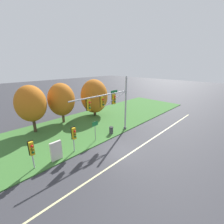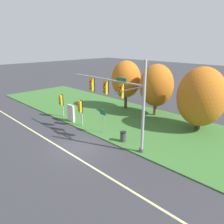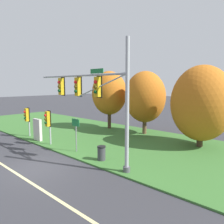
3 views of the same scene
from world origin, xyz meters
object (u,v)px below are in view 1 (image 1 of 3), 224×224
at_px(info_kiosk, 56,151).
at_px(trash_bin, 111,130).
at_px(route_sign_post, 95,128).
at_px(pedestrian_signal_near_kerb, 74,135).
at_px(tree_behind_signpost, 94,96).
at_px(tree_nearest_road, 31,104).
at_px(pedestrian_signal_further_along, 32,150).
at_px(tree_left_of_mast, 61,100).
at_px(traffic_signal_mast, 112,103).

xyz_separation_m(info_kiosk, trash_bin, (7.76, 0.26, -0.47)).
bearing_deg(route_sign_post, pedestrian_signal_near_kerb, -172.63).
distance_m(route_sign_post, tree_behind_signpost, 9.86).
height_order(route_sign_post, tree_nearest_road, tree_nearest_road).
bearing_deg(trash_bin, route_sign_post, 179.29).
xyz_separation_m(pedestrian_signal_near_kerb, info_kiosk, (-1.97, 0.11, -1.05)).
xyz_separation_m(tree_nearest_road, info_kiosk, (-0.93, -8.19, -2.99)).
distance_m(tree_behind_signpost, info_kiosk, 13.88).
relative_size(pedestrian_signal_near_kerb, pedestrian_signal_further_along, 1.03).
distance_m(route_sign_post, tree_nearest_road, 9.21).
relative_size(pedestrian_signal_further_along, info_kiosk, 1.44).
bearing_deg(trash_bin, info_kiosk, -178.11).
distance_m(info_kiosk, trash_bin, 7.78).
height_order(tree_nearest_road, tree_behind_signpost, tree_behind_signpost).
distance_m(route_sign_post, tree_left_of_mast, 8.54).
bearing_deg(tree_behind_signpost, tree_left_of_mast, 172.51).
height_order(traffic_signal_mast, tree_behind_signpost, traffic_signal_mast).
relative_size(tree_left_of_mast, trash_bin, 6.66).
distance_m(pedestrian_signal_further_along, tree_nearest_road, 8.86).
xyz_separation_m(pedestrian_signal_near_kerb, tree_left_of_mast, (3.42, 8.70, 1.68)).
xyz_separation_m(route_sign_post, info_kiosk, (-5.08, -0.29, -0.71)).
bearing_deg(traffic_signal_mast, info_kiosk, 179.00).
distance_m(route_sign_post, info_kiosk, 5.14).
height_order(pedestrian_signal_near_kerb, route_sign_post, pedestrian_signal_near_kerb).
relative_size(tree_nearest_road, info_kiosk, 3.34).
relative_size(pedestrian_signal_near_kerb, trash_bin, 3.02).
bearing_deg(tree_left_of_mast, pedestrian_signal_near_kerb, -111.47).
xyz_separation_m(tree_nearest_road, tree_behind_signpost, (10.27, -0.36, -0.50)).
relative_size(route_sign_post, tree_nearest_road, 0.39).
bearing_deg(tree_nearest_road, info_kiosk, -96.45).
distance_m(pedestrian_signal_near_kerb, tree_behind_signpost, 12.25).
xyz_separation_m(tree_left_of_mast, trash_bin, (2.37, -8.33, -3.20)).
bearing_deg(pedestrian_signal_near_kerb, tree_nearest_road, 97.19).
distance_m(pedestrian_signal_further_along, trash_bin, 9.89).
relative_size(traffic_signal_mast, pedestrian_signal_further_along, 3.18).
bearing_deg(pedestrian_signal_further_along, info_kiosk, -2.05).
xyz_separation_m(route_sign_post, tree_behind_signpost, (6.11, 7.53, 1.78)).
bearing_deg(route_sign_post, trash_bin, -0.71).
height_order(traffic_signal_mast, tree_nearest_road, traffic_signal_mast).
bearing_deg(tree_nearest_road, trash_bin, -49.23).
distance_m(traffic_signal_mast, tree_nearest_road, 10.62).
bearing_deg(info_kiosk, tree_behind_signpost, 34.95).
relative_size(tree_behind_signpost, info_kiosk, 3.37).
distance_m(tree_nearest_road, tree_left_of_mast, 4.49).
height_order(tree_behind_signpost, trash_bin, tree_behind_signpost).
xyz_separation_m(route_sign_post, tree_left_of_mast, (0.31, 8.30, 2.03)).
distance_m(tree_behind_signpost, trash_bin, 8.82).
bearing_deg(trash_bin, pedestrian_signal_near_kerb, -176.36).
bearing_deg(route_sign_post, tree_left_of_mast, 87.83).
bearing_deg(tree_left_of_mast, pedestrian_signal_further_along, -131.02).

